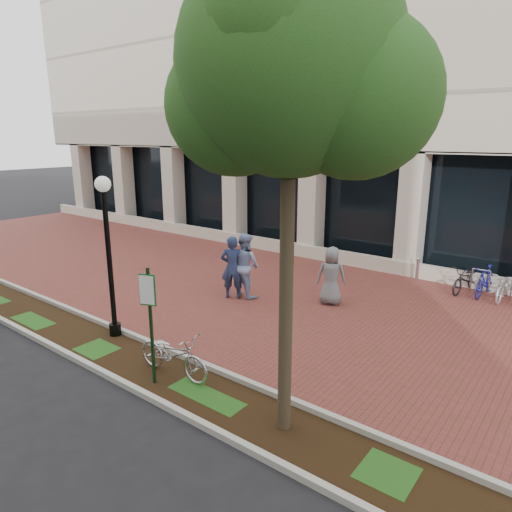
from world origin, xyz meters
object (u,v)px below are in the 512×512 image
Objects in this scene: pedestrian_right at (331,276)px; bollard at (418,269)px; lamppost at (108,248)px; pedestrian_left at (232,267)px; parking_sign at (150,312)px; locked_bicycle at (173,354)px; street_tree at (294,78)px; pedestrian_mid at (245,265)px.

bollard is (1.31, 3.53, -0.41)m from pedestrian_right.
lamppost is at bearing -117.07° from bollard.
lamppost reaches higher than pedestrian_right.
lamppost is 4.01m from pedestrian_left.
lamppost is (-2.51, 0.90, 0.67)m from parking_sign.
parking_sign reaches higher than pedestrian_left.
locked_bicycle is (0.08, 0.46, -1.04)m from parking_sign.
locked_bicycle is (2.58, -0.45, -1.71)m from lamppost.
street_tree is 4.03× the size of locked_bicycle.
locked_bicycle is at bearing 61.66° from pedestrian_right.
pedestrian_left is at bearing 138.66° from street_tree.
lamppost is 3.13m from locked_bicycle.
street_tree is (5.37, -0.47, 3.31)m from lamppost.
pedestrian_right is at bearing 63.09° from parking_sign.
parking_sign is 5.10m from pedestrian_left.
pedestrian_left is (-1.95, 4.67, -0.56)m from parking_sign.
pedestrian_right is (0.61, 6.03, -0.67)m from parking_sign.
street_tree reaches higher than pedestrian_right.
parking_sign is at bearing 166.84° from locked_bicycle.
bollard is (3.68, 4.52, -0.53)m from pedestrian_mid.
lamppost is 2.27× the size of pedestrian_right.
street_tree is 7.94m from pedestrian_mid.
parking_sign is 1.25× the size of pedestrian_left.
lamppost reaches higher than parking_sign.
pedestrian_right reaches higher than bollard.
parking_sign reaches higher than pedestrian_mid.
pedestrian_mid is 1.15× the size of pedestrian_right.
lamppost is at bearing 139.04° from parking_sign.
locked_bicycle is at bearing 83.57° from pedestrian_left.
street_tree is at bearing -4.99° from lamppost.
parking_sign is at bearing 61.33° from pedestrian_right.
street_tree is 10.48m from bollard.
bollard is (1.92, 9.56, -1.08)m from parking_sign.
street_tree is at bearing 142.23° from pedestrian_mid.
bollard is at bearing 62.93° from lamppost.
locked_bicycle is at bearing 59.19° from parking_sign.
parking_sign reaches higher than pedestrian_right.
lamppost is 6.32m from street_tree.
pedestrian_right is (2.57, 1.35, -0.10)m from pedestrian_left.
pedestrian_right is at bearing -8.94° from locked_bicycle.
street_tree is 7.61m from pedestrian_right.
lamppost reaches higher than locked_bicycle.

